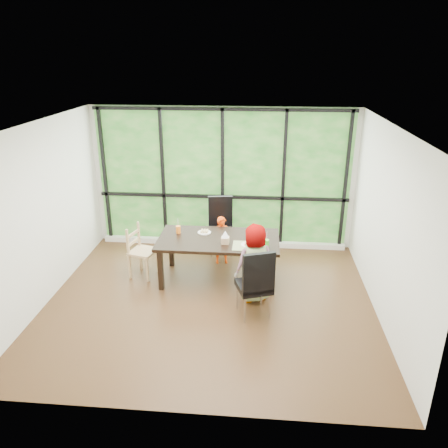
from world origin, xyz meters
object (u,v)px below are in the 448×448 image
Objects in this scene: chair_interior_leather at (254,282)px; plate_far at (204,232)px; chair_end_beech at (143,251)px; orange_cup at (178,229)px; green_cup at (266,243)px; child_toddler at (222,240)px; plate_near at (249,245)px; tissue_box at (225,240)px; child_older at (253,263)px; chair_window_leather at (221,227)px; dining_table at (219,259)px.

plate_far is (-0.88, 1.24, 0.22)m from chair_interior_leather.
orange_cup is at bearing -60.39° from chair_end_beech.
orange_cup is 1.55m from green_cup.
child_toddler reaches higher than plate_near.
chair_interior_leather is 1.20× the size of chair_end_beech.
child_toddler is 0.90m from tissue_box.
chair_end_beech is at bearing -48.27° from chair_interior_leather.
chair_interior_leather is 1.80m from orange_cup.
chair_interior_leather is 8.61× the size of tissue_box.
child_older reaches higher than chair_end_beech.
child_older is 5.54× the size of plate_far.
chair_end_beech is 7.09× the size of green_cup.
chair_end_beech is (-1.23, -1.01, -0.09)m from chair_window_leather.
child_toddler is 3.65× the size of plate_near.
chair_end_beech is (-1.91, 1.04, -0.09)m from chair_interior_leather.
tissue_box is (-0.49, 0.83, 0.26)m from chair_interior_leather.
child_older is (0.65, -1.63, 0.08)m from chair_window_leather.
dining_table is at bearing -39.87° from plate_far.
tissue_box is at bearing -65.67° from child_older.
child_older is at bearing -41.54° from tissue_box.
child_toddler is 7.07× the size of orange_cup.
dining_table is 0.67m from plate_near.
green_cup is (2.08, -0.29, 0.36)m from chair_end_beech.
dining_table is 1.05m from chair_window_leather.
chair_end_beech reaches higher than plate_near.
plate_far is (-0.85, 0.81, 0.13)m from child_older.
chair_end_beech is 1.84m from plate_near.
child_toddler is at bearing -90.13° from chair_window_leather.
chair_window_leather is at bearing 114.03° from plate_near.
plate_far is 1.79× the size of orange_cup.
child_older is at bearing -45.27° from dining_table.
chair_interior_leather reaches higher than orange_cup.
chair_interior_leather reaches higher than tissue_box.
dining_table is 2.20× the size of chair_end_beech.
dining_table is at bearing -14.17° from orange_cup.
chair_end_beech is at bearing 179.00° from dining_table.
plate_far is 1.79× the size of tissue_box.
plate_far is at bearing -112.56° from chair_window_leather.
dining_table is at bearing 161.19° from green_cup.
chair_interior_leather is 1.53m from plate_far.
chair_end_beech is 1.43m from child_toddler.
chair_interior_leather is 8.61× the size of orange_cup.
plate_far is 0.89m from plate_near.
orange_cup reaches higher than dining_table.
child_older is 5.13× the size of plate_near.
chair_window_leather is 1.20× the size of chair_end_beech.
orange_cup is (-0.70, 0.18, 0.44)m from dining_table.
plate_far is at bearing 5.58° from orange_cup.
orange_cup is (-0.44, -0.04, 0.06)m from plate_far.
chair_interior_leather is at bearing -42.30° from orange_cup.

